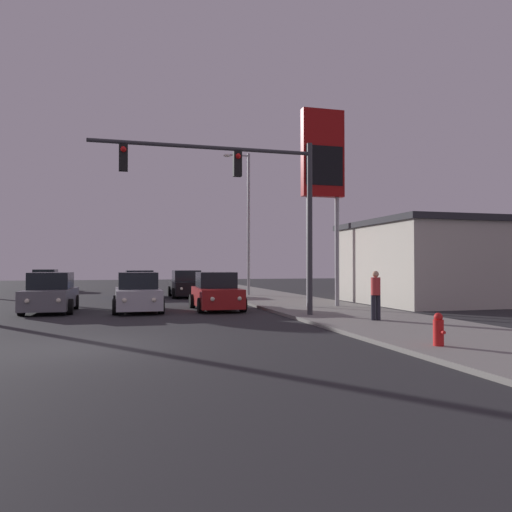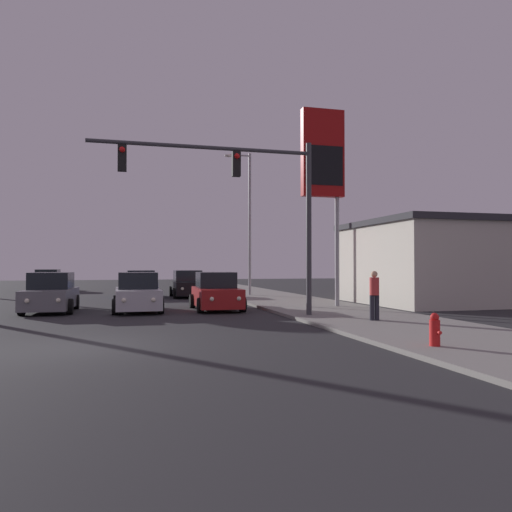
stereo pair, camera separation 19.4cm
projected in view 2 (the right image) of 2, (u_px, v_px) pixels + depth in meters
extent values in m
plane|color=#28282B|center=(79.00, 347.00, 11.99)|extent=(120.00, 120.00, 0.00)
cube|color=gray|center=(306.00, 305.00, 24.07)|extent=(5.00, 60.00, 0.12)
cube|color=beige|center=(456.00, 265.00, 26.40)|extent=(10.00, 8.00, 4.00)
cube|color=#2D2D33|center=(455.00, 225.00, 26.45)|extent=(10.30, 8.30, 0.30)
cube|color=black|center=(188.00, 288.00, 31.23)|extent=(1.82, 4.21, 0.80)
cube|color=black|center=(187.00, 276.00, 31.39)|extent=(1.61, 2.01, 0.70)
cylinder|color=black|center=(175.00, 293.00, 29.73)|extent=(0.24, 0.64, 0.64)
cylinder|color=black|center=(205.00, 293.00, 30.19)|extent=(0.24, 0.64, 0.64)
cylinder|color=black|center=(171.00, 291.00, 32.25)|extent=(0.24, 0.64, 0.64)
cylinder|color=black|center=(199.00, 291.00, 32.71)|extent=(0.24, 0.64, 0.64)
sphere|color=#F2EACC|center=(182.00, 289.00, 29.04)|extent=(0.18, 0.18, 0.18)
sphere|color=#F2EACC|center=(201.00, 288.00, 29.32)|extent=(0.18, 0.18, 0.18)
cube|color=maroon|center=(216.00, 297.00, 22.20)|extent=(1.93, 4.25, 0.80)
cube|color=black|center=(216.00, 280.00, 22.36)|extent=(1.66, 2.05, 0.70)
cylinder|color=black|center=(200.00, 305.00, 20.71)|extent=(0.24, 0.64, 0.64)
cylinder|color=black|center=(243.00, 304.00, 21.16)|extent=(0.24, 0.64, 0.64)
cylinder|color=black|center=(192.00, 301.00, 23.22)|extent=(0.24, 0.64, 0.64)
cylinder|color=black|center=(230.00, 300.00, 23.68)|extent=(0.24, 0.64, 0.64)
sphere|color=#F2EACC|center=(212.00, 299.00, 20.01)|extent=(0.18, 0.18, 0.18)
sphere|color=#F2EACC|center=(239.00, 299.00, 20.29)|extent=(0.18, 0.18, 0.18)
cube|color=navy|center=(140.00, 288.00, 31.00)|extent=(1.93, 4.25, 0.80)
cube|color=black|center=(140.00, 276.00, 31.16)|extent=(1.66, 2.05, 0.70)
cylinder|color=black|center=(125.00, 294.00, 29.51)|extent=(0.24, 0.64, 0.64)
cylinder|color=black|center=(156.00, 293.00, 29.97)|extent=(0.24, 0.64, 0.64)
cylinder|color=black|center=(125.00, 291.00, 32.03)|extent=(0.24, 0.64, 0.64)
cylinder|color=black|center=(154.00, 291.00, 32.49)|extent=(0.24, 0.64, 0.64)
sphere|color=#F2EACC|center=(132.00, 289.00, 28.81)|extent=(0.18, 0.18, 0.18)
sphere|color=#F2EACC|center=(151.00, 289.00, 29.09)|extent=(0.18, 0.18, 0.18)
cube|color=slate|center=(51.00, 298.00, 21.13)|extent=(1.94, 4.26, 0.80)
cube|color=black|center=(51.00, 281.00, 21.29)|extent=(1.67, 2.05, 0.70)
cylinder|color=black|center=(21.00, 307.00, 19.64)|extent=(0.24, 0.64, 0.64)
cylinder|color=black|center=(70.00, 307.00, 20.10)|extent=(0.24, 0.64, 0.64)
cylinder|color=black|center=(33.00, 303.00, 22.16)|extent=(0.24, 0.64, 0.64)
cylinder|color=black|center=(76.00, 302.00, 22.62)|extent=(0.24, 0.64, 0.64)
sphere|color=#F2EACC|center=(27.00, 301.00, 18.94)|extent=(0.18, 0.18, 0.18)
sphere|color=#F2EACC|center=(58.00, 300.00, 19.23)|extent=(0.18, 0.18, 0.18)
cube|color=#B7B7BC|center=(137.00, 298.00, 21.39)|extent=(1.87, 4.23, 0.80)
cube|color=black|center=(137.00, 280.00, 21.55)|extent=(1.63, 2.03, 0.70)
cylinder|color=black|center=(115.00, 307.00, 19.90)|extent=(0.24, 0.64, 0.64)
cylinder|color=black|center=(161.00, 306.00, 20.36)|extent=(0.24, 0.64, 0.64)
cylinder|color=black|center=(116.00, 302.00, 22.42)|extent=(0.24, 0.64, 0.64)
cylinder|color=black|center=(157.00, 302.00, 22.87)|extent=(0.24, 0.64, 0.64)
sphere|color=#F2EACC|center=(124.00, 300.00, 19.20)|extent=(0.18, 0.18, 0.18)
sphere|color=#F2EACC|center=(153.00, 300.00, 19.48)|extent=(0.18, 0.18, 0.18)
cube|color=#195933|center=(48.00, 283.00, 39.33)|extent=(1.88, 4.24, 0.80)
cube|color=black|center=(48.00, 274.00, 39.49)|extent=(1.64, 2.03, 0.70)
cylinder|color=black|center=(32.00, 287.00, 37.84)|extent=(0.24, 0.64, 0.64)
cylinder|color=black|center=(58.00, 287.00, 38.29)|extent=(0.24, 0.64, 0.64)
cylinder|color=black|center=(38.00, 286.00, 40.35)|extent=(0.24, 0.64, 0.64)
cylinder|color=black|center=(62.00, 286.00, 40.81)|extent=(0.24, 0.64, 0.64)
sphere|color=#F2EACC|center=(35.00, 284.00, 37.14)|extent=(0.18, 0.18, 0.18)
sphere|color=#F2EACC|center=(51.00, 284.00, 37.42)|extent=(0.18, 0.18, 0.18)
cylinder|color=#38383D|center=(309.00, 229.00, 18.84)|extent=(0.20, 0.20, 6.50)
cylinder|color=#38383D|center=(203.00, 147.00, 17.88)|extent=(8.04, 0.14, 0.14)
cube|color=black|center=(236.00, 164.00, 18.17)|extent=(0.30, 0.24, 0.90)
sphere|color=red|center=(237.00, 156.00, 18.04)|extent=(0.20, 0.20, 0.20)
cube|color=black|center=(122.00, 158.00, 17.16)|extent=(0.30, 0.24, 0.90)
sphere|color=red|center=(122.00, 150.00, 17.03)|extent=(0.20, 0.20, 0.20)
cylinder|color=#99999E|center=(250.00, 224.00, 31.66)|extent=(0.18, 0.18, 9.00)
cylinder|color=#99999E|center=(239.00, 155.00, 31.57)|extent=(1.40, 0.10, 0.10)
ellipsoid|color=silver|center=(228.00, 156.00, 31.39)|extent=(0.50, 0.24, 0.20)
cylinder|color=#99999E|center=(308.00, 251.00, 22.51)|extent=(0.20, 0.20, 5.00)
cylinder|color=#99999E|center=(337.00, 252.00, 22.86)|extent=(0.20, 0.20, 5.00)
cube|color=#990C0C|center=(323.00, 153.00, 22.78)|extent=(2.00, 0.40, 4.00)
cube|color=black|center=(324.00, 165.00, 22.56)|extent=(1.80, 0.03, 1.80)
cylinder|color=red|center=(435.00, 333.00, 11.45)|extent=(0.24, 0.24, 0.60)
sphere|color=red|center=(435.00, 317.00, 11.45)|extent=(0.20, 0.20, 0.20)
cylinder|color=red|center=(439.00, 333.00, 11.28)|extent=(0.08, 0.10, 0.08)
cylinder|color=#23232D|center=(372.00, 308.00, 16.86)|extent=(0.16, 0.16, 0.85)
cylinder|color=#23232D|center=(377.00, 308.00, 16.90)|extent=(0.16, 0.16, 0.85)
cylinder|color=#BF3333|center=(374.00, 286.00, 16.89)|extent=(0.32, 0.32, 0.60)
sphere|color=tan|center=(374.00, 274.00, 16.90)|extent=(0.22, 0.22, 0.22)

